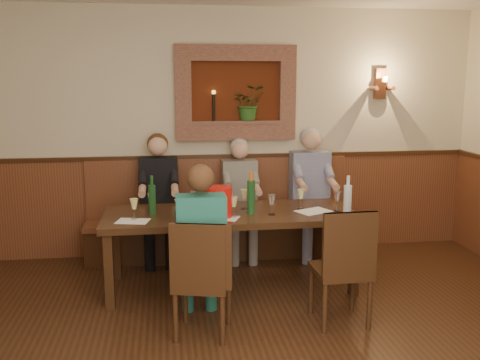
# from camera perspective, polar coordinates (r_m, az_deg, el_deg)

# --- Properties ---
(room_shell) EXTENTS (6.04, 6.04, 2.82)m
(room_shell) POSITION_cam_1_polar(r_m,az_deg,el_deg) (3.15, 3.10, 8.62)
(room_shell) COLOR beige
(room_shell) RESTS_ON ground
(wainscoting) EXTENTS (6.02, 6.02, 1.15)m
(wainscoting) POSITION_cam_1_polar(r_m,az_deg,el_deg) (3.45, 2.87, -13.53)
(wainscoting) COLOR #5E2F1A
(wainscoting) RESTS_ON ground
(wall_niche) EXTENTS (1.36, 0.30, 1.06)m
(wall_niche) POSITION_cam_1_polar(r_m,az_deg,el_deg) (6.09, -0.07, 8.86)
(wall_niche) COLOR #521E0B
(wall_niche) RESTS_ON ground
(wall_sconce) EXTENTS (0.25, 0.20, 0.35)m
(wall_sconce) POSITION_cam_1_polar(r_m,az_deg,el_deg) (6.52, 14.77, 9.83)
(wall_sconce) COLOR #5E2F1A
(wall_sconce) RESTS_ON ground
(dining_table) EXTENTS (2.40, 0.90, 0.75)m
(dining_table) POSITION_cam_1_polar(r_m,az_deg,el_deg) (5.15, -1.03, -4.24)
(dining_table) COLOR black
(dining_table) RESTS_ON ground
(bench) EXTENTS (3.00, 0.45, 1.11)m
(bench) POSITION_cam_1_polar(r_m,az_deg,el_deg) (6.14, -2.10, -5.12)
(bench) COLOR #381E0F
(bench) RESTS_ON ground
(chair_near_left) EXTENTS (0.51, 0.51, 0.96)m
(chair_near_left) POSITION_cam_1_polar(r_m,az_deg,el_deg) (4.33, -4.03, -12.79)
(chair_near_left) COLOR black
(chair_near_left) RESTS_ON ground
(chair_near_right) EXTENTS (0.45, 0.45, 0.99)m
(chair_near_right) POSITION_cam_1_polar(r_m,az_deg,el_deg) (4.60, 10.67, -11.39)
(chair_near_right) COLOR black
(chair_near_right) RESTS_ON ground
(person_bench_left) EXTENTS (0.42, 0.51, 1.42)m
(person_bench_left) POSITION_cam_1_polar(r_m,az_deg,el_deg) (5.94, -8.60, -3.18)
(person_bench_left) COLOR black
(person_bench_left) RESTS_ON ground
(person_bench_mid) EXTENTS (0.39, 0.48, 1.36)m
(person_bench_mid) POSITION_cam_1_polar(r_m,az_deg,el_deg) (6.01, 0.05, -3.21)
(person_bench_mid) COLOR #5C5854
(person_bench_mid) RESTS_ON ground
(person_bench_right) EXTENTS (0.44, 0.54, 1.47)m
(person_bench_right) POSITION_cam_1_polar(r_m,az_deg,el_deg) (6.16, 7.59, -2.46)
(person_bench_right) COLOR navy
(person_bench_right) RESTS_ON ground
(person_chair_front) EXTENTS (0.39, 0.48, 1.36)m
(person_chair_front) POSITION_cam_1_polar(r_m,az_deg,el_deg) (4.41, -4.20, -8.44)
(person_chair_front) COLOR #1A515E
(person_chair_front) RESTS_ON ground
(spittoon_bucket) EXTENTS (0.30, 0.30, 0.28)m
(spittoon_bucket) POSITION_cam_1_polar(r_m,az_deg,el_deg) (4.92, -2.28, -2.36)
(spittoon_bucket) COLOR red
(spittoon_bucket) RESTS_ON dining_table
(wine_bottle_green_a) EXTENTS (0.08, 0.08, 0.41)m
(wine_bottle_green_a) POSITION_cam_1_polar(r_m,az_deg,el_deg) (5.02, 1.18, -1.75)
(wine_bottle_green_a) COLOR #19471E
(wine_bottle_green_a) RESTS_ON dining_table
(wine_bottle_green_b) EXTENTS (0.09, 0.09, 0.37)m
(wine_bottle_green_b) POSITION_cam_1_polar(r_m,az_deg,el_deg) (5.06, -9.35, -2.00)
(wine_bottle_green_b) COLOR #19471E
(wine_bottle_green_b) RESTS_ON dining_table
(water_bottle) EXTENTS (0.08, 0.08, 0.40)m
(water_bottle) POSITION_cam_1_polar(r_m,az_deg,el_deg) (4.97, 11.40, -2.19)
(water_bottle) COLOR silver
(water_bottle) RESTS_ON dining_table
(tasting_sheet_a) EXTENTS (0.32, 0.26, 0.00)m
(tasting_sheet_a) POSITION_cam_1_polar(r_m,az_deg,el_deg) (4.89, -11.37, -4.32)
(tasting_sheet_a) COLOR white
(tasting_sheet_a) RESTS_ON dining_table
(tasting_sheet_b) EXTENTS (0.32, 0.28, 0.00)m
(tasting_sheet_b) POSITION_cam_1_polar(r_m,az_deg,el_deg) (4.91, -1.75, -4.06)
(tasting_sheet_b) COLOR white
(tasting_sheet_b) RESTS_ON dining_table
(tasting_sheet_c) EXTENTS (0.39, 0.34, 0.00)m
(tasting_sheet_c) POSITION_cam_1_polar(r_m,az_deg,el_deg) (5.20, 7.85, -3.31)
(tasting_sheet_c) COLOR white
(tasting_sheet_c) RESTS_ON dining_table
(tasting_sheet_d) EXTENTS (0.32, 0.25, 0.00)m
(tasting_sheet_d) POSITION_cam_1_polar(r_m,az_deg,el_deg) (4.83, -5.02, -4.35)
(tasting_sheet_d) COLOR white
(tasting_sheet_d) RESTS_ON dining_table
(wine_glass_0) EXTENTS (0.08, 0.08, 0.19)m
(wine_glass_0) POSITION_cam_1_polar(r_m,az_deg,el_deg) (4.94, -11.22, -3.06)
(wine_glass_0) COLOR #E0D686
(wine_glass_0) RESTS_ON dining_table
(wine_glass_1) EXTENTS (0.08, 0.08, 0.19)m
(wine_glass_1) POSITION_cam_1_polar(r_m,az_deg,el_deg) (5.18, -9.45, -2.34)
(wine_glass_1) COLOR white
(wine_glass_1) RESTS_ON dining_table
(wine_glass_2) EXTENTS (0.08, 0.08, 0.19)m
(wine_glass_2) POSITION_cam_1_polar(r_m,az_deg,el_deg) (4.85, -6.55, -3.16)
(wine_glass_2) COLOR #E0D686
(wine_glass_2) RESTS_ON dining_table
(wine_glass_3) EXTENTS (0.08, 0.08, 0.19)m
(wine_glass_3) POSITION_cam_1_polar(r_m,az_deg,el_deg) (5.18, -4.92, -2.24)
(wine_glass_3) COLOR white
(wine_glass_3) RESTS_ON dining_table
(wine_glass_4) EXTENTS (0.08, 0.08, 0.19)m
(wine_glass_4) POSITION_cam_1_polar(r_m,az_deg,el_deg) (4.93, -0.67, -2.87)
(wine_glass_4) COLOR #E0D686
(wine_glass_4) RESTS_ON dining_table
(wine_glass_5) EXTENTS (0.08, 0.08, 0.19)m
(wine_glass_5) POSITION_cam_1_polar(r_m,az_deg,el_deg) (5.24, 0.46, -2.05)
(wine_glass_5) COLOR #E0D686
(wine_glass_5) RESTS_ON dining_table
(wine_glass_6) EXTENTS (0.08, 0.08, 0.19)m
(wine_glass_6) POSITION_cam_1_polar(r_m,az_deg,el_deg) (5.01, 3.42, -2.65)
(wine_glass_6) COLOR white
(wine_glass_6) RESTS_ON dining_table
(wine_glass_7) EXTENTS (0.08, 0.08, 0.19)m
(wine_glass_7) POSITION_cam_1_polar(r_m,az_deg,el_deg) (5.28, 6.49, -2.01)
(wine_glass_7) COLOR #E0D686
(wine_glass_7) RESTS_ON dining_table
(wine_glass_8) EXTENTS (0.08, 0.08, 0.19)m
(wine_glass_8) POSITION_cam_1_polar(r_m,az_deg,el_deg) (5.23, 10.31, -2.25)
(wine_glass_8) COLOR white
(wine_glass_8) RESTS_ON dining_table
(wine_glass_9) EXTENTS (0.08, 0.08, 0.19)m
(wine_glass_9) POSITION_cam_1_polar(r_m,az_deg,el_deg) (4.80, -3.34, -3.26)
(wine_glass_9) COLOR #E0D686
(wine_glass_9) RESTS_ON dining_table
(wine_glass_10) EXTENTS (0.08, 0.08, 0.19)m
(wine_glass_10) POSITION_cam_1_polar(r_m,az_deg,el_deg) (5.28, -2.33, -1.97)
(wine_glass_10) COLOR white
(wine_glass_10) RESTS_ON dining_table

